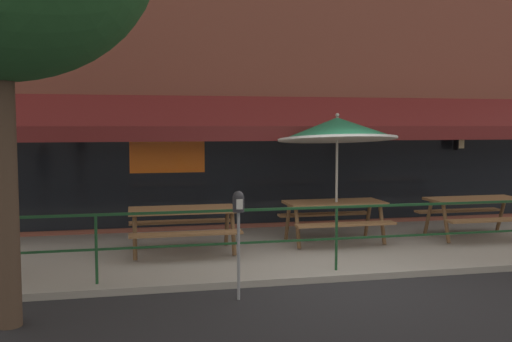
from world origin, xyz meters
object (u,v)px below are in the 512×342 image
patio_umbrella_centre (337,130)px  parking_meter_near (238,212)px  picnic_table_right (475,206)px  picnic_table_left (183,218)px  picnic_table_centre (334,210)px

patio_umbrella_centre → parking_meter_near: size_ratio=1.68×
picnic_table_right → picnic_table_left: bearing=-178.7°
picnic_table_right → patio_umbrella_centre: size_ratio=0.75×
picnic_table_left → patio_umbrella_centre: size_ratio=0.75×
patio_umbrella_centre → picnic_table_left: bearing=-176.4°
picnic_table_centre → parking_meter_near: bearing=-130.5°
patio_umbrella_centre → picnic_table_right: bearing=-0.9°
parking_meter_near → picnic_table_left: bearing=101.7°
patio_umbrella_centre → parking_meter_near: (-2.29, -2.59, -1.03)m
picnic_table_centre → patio_umbrella_centre: 1.48m
picnic_table_left → patio_umbrella_centre: (2.79, 0.18, 1.47)m
picnic_table_centre → picnic_table_right: 2.80m
picnic_table_left → parking_meter_near: size_ratio=1.27×
patio_umbrella_centre → picnic_table_centre: bearing=90.0°
picnic_table_right → patio_umbrella_centre: (-2.79, 0.05, 1.47)m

